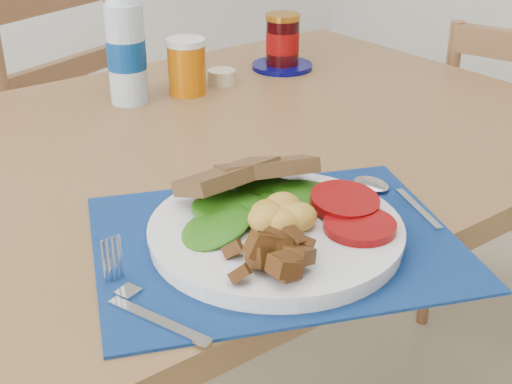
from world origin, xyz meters
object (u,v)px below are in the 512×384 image
breakfast_plate (274,228)px  jam_on_saucer (282,45)px  juice_glass (187,68)px  water_bottle (126,45)px  chair_far (38,118)px

breakfast_plate → jam_on_saucer: size_ratio=2.36×
juice_glass → jam_on_saucer: jam_on_saucer is taller
jam_on_saucer → breakfast_plate: bearing=-129.9°
breakfast_plate → juice_glass: size_ratio=3.05×
water_bottle → chair_far: bearing=90.8°
water_bottle → juice_glass: 0.13m
water_bottle → jam_on_saucer: water_bottle is taller
water_bottle → jam_on_saucer: size_ratio=1.88×
chair_far → jam_on_saucer: 0.67m
water_bottle → jam_on_saucer: bearing=-0.9°
breakfast_plate → jam_on_saucer: bearing=56.7°
chair_far → jam_on_saucer: chair_far is taller
water_bottle → breakfast_plate: bearing=-101.1°
chair_far → juice_glass: 0.58m
chair_far → jam_on_saucer: size_ratio=8.61×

